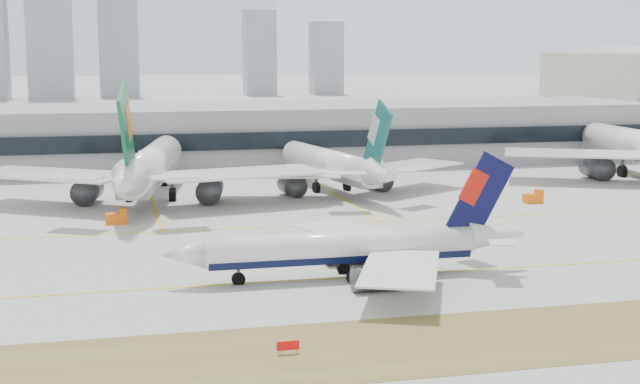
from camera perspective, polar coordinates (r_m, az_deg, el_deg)
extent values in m
plane|color=#A4A199|center=(120.04, 2.53, -4.83)|extent=(3000.00, 3000.00, 0.00)
cube|color=brown|center=(90.87, 8.11, -9.48)|extent=(360.00, 18.00, 0.06)
cube|color=yellow|center=(115.37, 3.21, -5.39)|extent=(360.00, 0.45, 0.04)
cube|color=yellow|center=(148.44, -0.63, -2.13)|extent=(360.00, 0.45, 0.04)
cylinder|color=white|center=(113.25, 1.35, -3.50)|extent=(34.66, 3.92, 3.79)
cube|color=black|center=(113.48, 1.35, -4.01)|extent=(33.97, 3.35, 1.70)
cone|color=white|center=(110.09, -8.79, -3.97)|extent=(5.31, 3.81, 3.79)
cone|color=white|center=(120.09, 11.20, -2.72)|extent=(7.71, 3.82, 3.79)
cube|color=white|center=(124.42, 2.14, -2.63)|extent=(14.88, 20.52, 0.23)
cube|color=white|center=(123.88, 9.66, -2.18)|extent=(4.83, 6.08, 0.15)
cylinder|color=#3F4247|center=(121.06, 1.68, -3.97)|extent=(5.79, 2.86, 2.84)
cube|color=#3F4247|center=(120.81, 1.68, -3.44)|extent=(2.41, 0.29, 1.33)
cube|color=white|center=(104.79, 5.16, -4.88)|extent=(14.99, 20.52, 0.23)
cube|color=white|center=(115.06, 11.55, -3.10)|extent=(4.86, 6.09, 0.15)
cylinder|color=#3F4247|center=(107.97, 3.58, -5.59)|extent=(5.79, 2.86, 2.84)
cube|color=#3F4247|center=(107.69, 3.59, -5.00)|extent=(2.41, 0.29, 1.33)
cube|color=#090A3B|center=(118.17, 10.21, -0.27)|extent=(9.36, 0.38, 11.86)
cube|color=red|center=(117.60, 9.80, 0.33)|extent=(4.23, 0.43, 5.08)
cylinder|color=#3F4247|center=(111.48, -5.25, -5.34)|extent=(0.45, 0.45, 2.27)
cylinder|color=black|center=(111.60, -5.24, -5.58)|extent=(1.71, 0.67, 1.70)
cylinder|color=#3F4247|center=(111.87, 2.14, -5.26)|extent=(0.45, 0.45, 2.27)
cylinder|color=black|center=(111.99, 2.14, -5.49)|extent=(1.71, 0.67, 1.70)
cylinder|color=#3F4247|center=(116.49, 1.51, -4.68)|extent=(0.45, 0.45, 2.27)
cylinder|color=black|center=(116.60, 1.51, -4.90)|extent=(1.71, 0.67, 1.70)
cylinder|color=white|center=(175.79, -10.76, 1.79)|extent=(15.37, 49.00, 6.44)
cube|color=slate|center=(176.01, -10.75, 1.21)|extent=(14.24, 47.86, 2.90)
cone|color=white|center=(203.40, -9.66, 2.78)|extent=(7.71, 8.50, 6.44)
cone|color=white|center=(146.58, -12.40, 0.63)|extent=(8.33, 11.82, 6.44)
cube|color=white|center=(167.21, -5.19, 1.21)|extent=(33.06, 19.93, 0.39)
cube|color=white|center=(147.31, -9.06, 0.96)|extent=(9.54, 5.83, 0.26)
cylinder|color=#3F4247|center=(171.26, -7.06, 0.17)|extent=(6.25, 8.86, 4.83)
cube|color=#3F4247|center=(170.98, -7.08, 0.80)|extent=(1.10, 3.41, 2.25)
cube|color=white|center=(172.34, -16.82, 1.09)|extent=(33.64, 28.61, 0.39)
cube|color=white|center=(150.13, -15.42, 0.90)|extent=(10.17, 8.48, 0.26)
cylinder|color=#3F4247|center=(174.62, -14.66, 0.11)|extent=(6.25, 8.86, 4.83)
cube|color=#3F4247|center=(174.34, -14.69, 0.74)|extent=(1.10, 3.41, 2.25)
cube|color=#0C5732|center=(149.01, -12.28, 3.73)|extent=(3.07, 13.33, 17.26)
cube|color=orange|center=(150.18, -12.22, 4.49)|extent=(1.82, 6.09, 7.39)
cylinder|color=#3F4247|center=(194.62, -9.96, 0.97)|extent=(0.77, 0.77, 3.86)
cylinder|color=black|center=(194.73, -9.95, 0.73)|extent=(1.65, 3.05, 2.90)
cylinder|color=#3F4247|center=(175.82, -12.12, 0.05)|extent=(0.77, 0.77, 3.86)
cylinder|color=black|center=(175.94, -12.12, -0.21)|extent=(1.65, 3.05, 2.90)
cylinder|color=#3F4247|center=(174.62, -9.42, 0.07)|extent=(0.77, 0.77, 3.86)
cylinder|color=black|center=(174.75, -9.41, -0.19)|extent=(1.65, 3.05, 2.90)
cylinder|color=white|center=(184.31, 0.62, 1.90)|extent=(12.17, 40.72, 5.34)
cube|color=slate|center=(184.50, 0.61, 1.44)|extent=(11.24, 39.79, 2.41)
cone|color=white|center=(205.69, -2.00, 2.63)|extent=(6.32, 7.00, 5.34)
cone|color=white|center=(162.12, 4.13, 1.13)|extent=(6.80, 9.76, 5.34)
cube|color=white|center=(185.45, 5.44, 1.65)|extent=(28.00, 23.52, 0.32)
cube|color=white|center=(166.80, 5.99, 1.47)|extent=(8.45, 6.97, 0.21)
cylinder|color=#3F4247|center=(185.97, 3.73, 0.78)|extent=(5.10, 7.32, 4.01)
cube|color=#3F4247|center=(185.75, 3.74, 1.27)|extent=(0.87, 2.83, 1.87)
cube|color=white|center=(173.60, -2.96, 1.18)|extent=(27.55, 16.90, 0.32)
cube|color=white|center=(160.54, 1.65, 1.22)|extent=(7.96, 4.95, 0.21)
cylinder|color=#3F4247|center=(178.18, -1.80, 0.43)|extent=(5.10, 7.32, 4.01)
cube|color=#3F4247|center=(177.95, -1.80, 0.94)|extent=(0.87, 2.83, 1.87)
cube|color=#12514F|center=(163.87, 3.71, 3.46)|extent=(2.38, 11.09, 14.33)
cube|color=#A5ABAE|center=(164.72, 3.54, 4.03)|extent=(1.44, 5.07, 6.13)
cylinder|color=#3F4247|center=(198.90, -1.17, 1.18)|extent=(0.64, 0.64, 3.21)
cylinder|color=black|center=(198.99, -1.17, 0.99)|extent=(1.33, 2.53, 2.41)
cylinder|color=#3F4247|center=(182.51, -0.24, 0.47)|extent=(0.64, 0.64, 3.21)
cylinder|color=black|center=(182.61, -0.24, 0.26)|extent=(1.33, 2.53, 2.41)
cylinder|color=#3F4247|center=(185.29, 1.74, 0.60)|extent=(0.64, 0.64, 3.21)
cylinder|color=black|center=(185.39, 1.74, 0.39)|extent=(1.33, 2.53, 2.41)
cylinder|color=white|center=(219.52, 19.68, 2.90)|extent=(9.90, 50.92, 6.69)
cube|color=slate|center=(219.71, 19.66, 2.43)|extent=(8.83, 49.85, 3.01)
cone|color=white|center=(245.24, 16.36, 3.65)|extent=(7.17, 8.14, 6.69)
cube|color=white|center=(204.72, 16.26, 2.38)|extent=(35.33, 27.18, 0.40)
cylinder|color=#3F4247|center=(210.79, 17.30, 1.51)|extent=(5.55, 8.74, 5.02)
cube|color=#3F4247|center=(210.55, 17.32, 2.05)|extent=(0.72, 3.54, 2.34)
cylinder|color=#3F4247|center=(236.93, 17.35, 2.13)|extent=(0.80, 0.80, 4.02)
cylinder|color=black|center=(237.02, 17.34, 1.93)|extent=(1.36, 3.08, 3.01)
cylinder|color=#3F4247|center=(216.79, 18.79, 1.45)|extent=(0.80, 0.80, 4.02)
cylinder|color=black|center=(216.90, 18.78, 1.24)|extent=(1.36, 3.08, 3.01)
cube|color=gray|center=(230.31, -5.29, 3.69)|extent=(280.00, 42.00, 15.00)
cube|color=black|center=(209.10, -4.46, 3.29)|extent=(280.00, 1.20, 4.00)
cube|color=beige|center=(285.34, 16.63, 5.70)|extent=(2.00, 57.00, 27.90)
cube|color=red|center=(86.24, -2.06, -9.80)|extent=(2.20, 0.15, 0.90)
cylinder|color=orange|center=(86.31, -2.59, -10.24)|extent=(0.10, 0.10, 0.50)
cylinder|color=orange|center=(86.60, -1.53, -10.17)|extent=(0.10, 0.10, 0.50)
cube|color=orange|center=(174.69, 13.47, -0.40)|extent=(3.50, 2.00, 1.80)
cube|color=orange|center=(175.04, 13.84, 0.01)|extent=(1.20, 1.80, 1.00)
cylinder|color=black|center=(173.54, 13.23, -0.63)|extent=(0.70, 0.30, 0.70)
cylinder|color=black|center=(174.95, 13.00, -0.55)|extent=(0.70, 0.30, 0.70)
cylinder|color=black|center=(174.62, 13.94, -0.60)|extent=(0.70, 0.30, 0.70)
cylinder|color=black|center=(176.02, 13.70, -0.52)|extent=(0.70, 0.30, 0.70)
cube|color=orange|center=(153.37, -12.92, -1.66)|extent=(3.50, 2.00, 1.80)
cube|color=orange|center=(153.17, -12.49, -1.21)|extent=(1.20, 1.80, 1.00)
cylinder|color=black|center=(152.69, -13.36, -1.94)|extent=(0.70, 0.30, 0.70)
cylinder|color=black|center=(154.26, -13.36, -1.83)|extent=(0.70, 0.30, 0.70)
cylinder|color=black|center=(152.69, -12.46, -1.90)|extent=(0.70, 0.30, 0.70)
cylinder|color=black|center=(154.27, -12.47, -1.79)|extent=(0.70, 0.30, 0.70)
cube|color=#8F94A3|center=(563.69, -16.99, 11.29)|extent=(26.00, 23.40, 110.00)
cube|color=#8F94A3|center=(577.18, -12.79, 9.41)|extent=(24.00, 21.60, 70.00)
cube|color=#8F94A3|center=(590.12, -3.90, 8.87)|extent=(20.00, 18.00, 55.00)
cube|color=#8F94A3|center=(599.17, 0.40, 8.56)|extent=(20.00, 18.00, 48.00)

